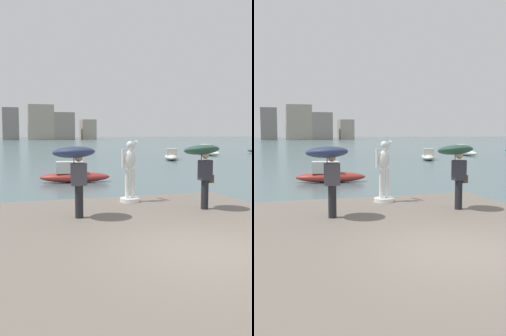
# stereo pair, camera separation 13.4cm
# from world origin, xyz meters

# --- Properties ---
(ground_plane) EXTENTS (400.00, 400.00, 0.00)m
(ground_plane) POSITION_xyz_m (0.00, 40.00, 0.00)
(ground_plane) COLOR #4C666B
(pier) EXTENTS (7.84, 9.52, 0.40)m
(pier) POSITION_xyz_m (0.00, 1.76, 0.20)
(pier) COLOR #70665B
(pier) RESTS_ON ground
(statue_white_figure) EXTENTS (0.67, 0.90, 2.05)m
(statue_white_figure) POSITION_xyz_m (0.20, 5.44, 1.27)
(statue_white_figure) COLOR white
(statue_white_figure) RESTS_ON pier
(onlooker_left) EXTENTS (1.34, 1.36, 1.97)m
(onlooker_left) POSITION_xyz_m (-1.95, 3.55, 1.99)
(onlooker_left) COLOR black
(onlooker_left) RESTS_ON pier
(onlooker_right) EXTENTS (1.14, 1.17, 1.99)m
(onlooker_right) POSITION_xyz_m (1.87, 3.61, 1.95)
(onlooker_right) COLOR black
(onlooker_right) RESTS_ON pier
(boat_near) EXTENTS (1.60, 5.43, 1.30)m
(boat_near) POSITION_xyz_m (19.44, 34.31, 0.44)
(boat_near) COLOR silver
(boat_near) RESTS_ON ground
(boat_mid) EXTENTS (3.89, 1.62, 1.14)m
(boat_mid) POSITION_xyz_m (-0.23, 13.98, 0.41)
(boat_mid) COLOR #9E2D28
(boat_mid) RESTS_ON ground
(boat_far) EXTENTS (2.81, 4.54, 1.14)m
(boat_far) POSITION_xyz_m (12.03, 28.42, 0.40)
(boat_far) COLOR silver
(boat_far) RESTS_ON ground
(distant_skyline) EXTENTS (66.50, 11.14, 13.26)m
(distant_skyline) POSITION_xyz_m (3.85, 143.40, 5.10)
(distant_skyline) COLOR gray
(distant_skyline) RESTS_ON ground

